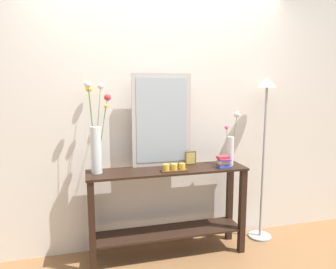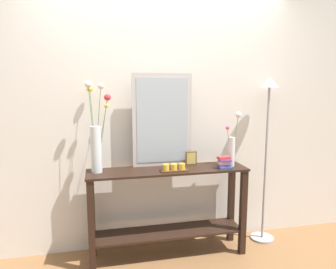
{
  "view_description": "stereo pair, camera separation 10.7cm",
  "coord_description": "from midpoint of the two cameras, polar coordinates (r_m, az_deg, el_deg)",
  "views": [
    {
      "loc": [
        -0.71,
        -2.66,
        1.59
      ],
      "look_at": [
        0.0,
        0.0,
        1.16
      ],
      "focal_mm": 33.03,
      "sensor_mm": 36.0,
      "label": 1
    },
    {
      "loc": [
        -0.61,
        -2.69,
        1.59
      ],
      "look_at": [
        0.0,
        0.0,
        1.16
      ],
      "focal_mm": 33.03,
      "sensor_mm": 36.0,
      "label": 2
    }
  ],
  "objects": [
    {
      "name": "book_stack",
      "position": [
        2.93,
        9.17,
        -5.04
      ],
      "size": [
        0.13,
        0.1,
        0.11
      ],
      "color": "#2D519E",
      "rests_on": "console_table"
    },
    {
      "name": "console_table",
      "position": [
        2.96,
        -1.06,
        -12.56
      ],
      "size": [
        1.47,
        0.35,
        0.84
      ],
      "color": "black",
      "rests_on": "ground"
    },
    {
      "name": "wall_back",
      "position": [
        3.05,
        -2.43,
        4.27
      ],
      "size": [
        6.4,
        0.08,
        2.7
      ],
      "primitive_type": "cube",
      "color": "silver",
      "rests_on": "ground"
    },
    {
      "name": "candle_tray",
      "position": [
        2.78,
        0.07,
        -6.22
      ],
      "size": [
        0.24,
        0.09,
        0.07
      ],
      "color": "#472D1C",
      "rests_on": "console_table"
    },
    {
      "name": "tall_vase_left",
      "position": [
        2.76,
        -14.19,
        -0.89
      ],
      "size": [
        0.22,
        0.23,
        0.8
      ],
      "color": "silver",
      "rests_on": "console_table"
    },
    {
      "name": "floor_lamp",
      "position": [
        3.27,
        16.53,
        0.5
      ],
      "size": [
        0.24,
        0.24,
        1.69
      ],
      "color": "#9E9EA3",
      "rests_on": "ground"
    },
    {
      "name": "picture_frame_small",
      "position": [
        2.99,
        3.15,
        -4.38
      ],
      "size": [
        0.11,
        0.01,
        0.13
      ],
      "color": "brown",
      "rests_on": "console_table"
    },
    {
      "name": "ground_plane",
      "position": [
        3.18,
        -1.03,
        -21.36
      ],
      "size": [
        7.0,
        6.0,
        0.02
      ],
      "primitive_type": "cube",
      "color": "brown"
    },
    {
      "name": "mirror_leaning",
      "position": [
        2.91,
        -2.23,
        2.62
      ],
      "size": [
        0.57,
        0.03,
        0.87
      ],
      "color": "#B7B2AD",
      "rests_on": "console_table"
    },
    {
      "name": "vase_right",
      "position": [
        3.01,
        10.61,
        -1.85
      ],
      "size": [
        0.15,
        0.09,
        0.52
      ],
      "color": "silver",
      "rests_on": "console_table"
    }
  ]
}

